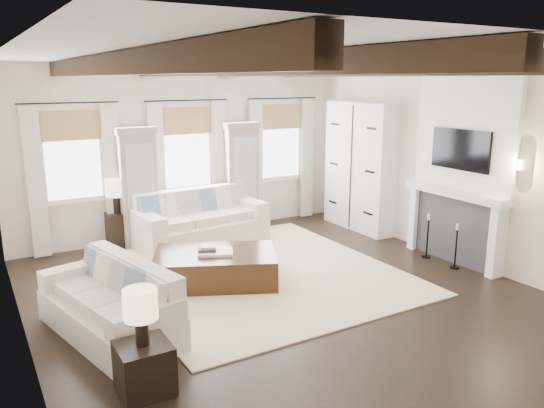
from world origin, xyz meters
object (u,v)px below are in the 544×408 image
ottoman (215,268)px  side_table_front (144,368)px  sofa_back (200,222)px  side_table_back (119,229)px  sofa_left (114,305)px

ottoman → side_table_front: (-1.75, -2.22, 0.02)m
sofa_back → side_table_back: (-1.31, 0.62, -0.09)m
sofa_back → sofa_left: sofa_back is taller
sofa_back → side_table_front: size_ratio=4.79×
sofa_back → ottoman: (-0.55, -1.87, -0.17)m
sofa_back → sofa_left: size_ratio=1.10×
side_table_front → ottoman: bearing=51.7°
sofa_back → sofa_left: (-2.24, -2.72, -0.06)m
sofa_back → side_table_front: (-2.30, -4.09, -0.16)m
sofa_left → side_table_back: bearing=74.4°
sofa_left → side_table_front: 1.38m
ottoman → side_table_front: 2.83m
ottoman → sofa_back: bearing=98.6°
side_table_front → sofa_left: bearing=87.3°
ottoman → side_table_back: side_table_back is taller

